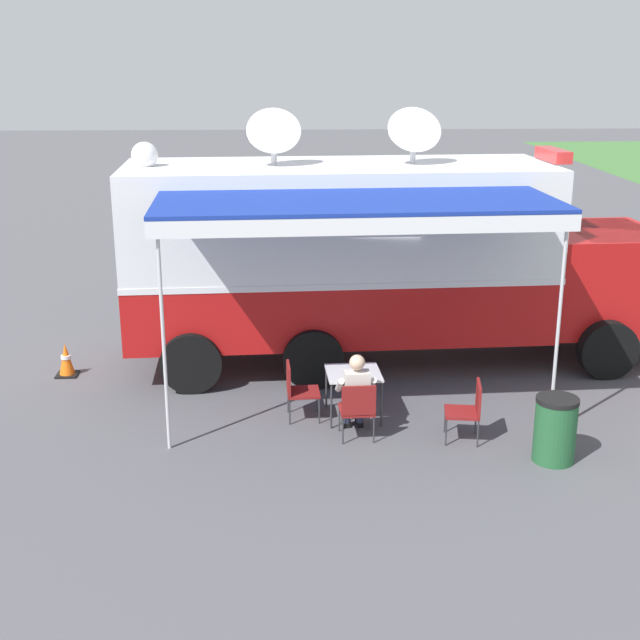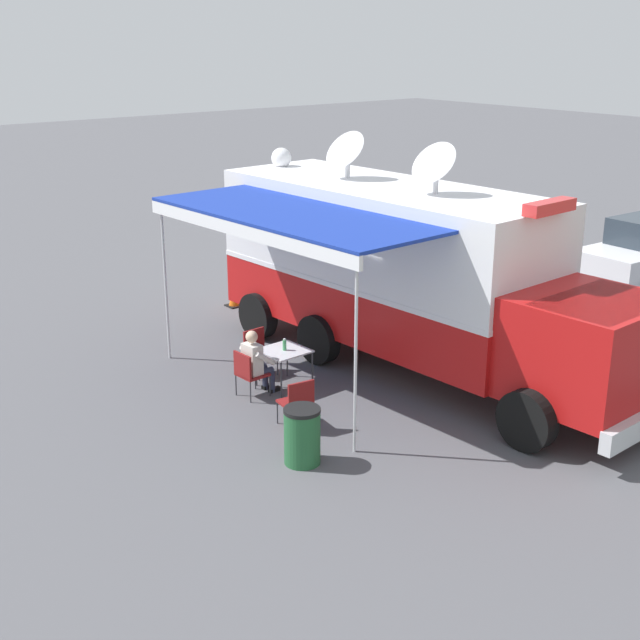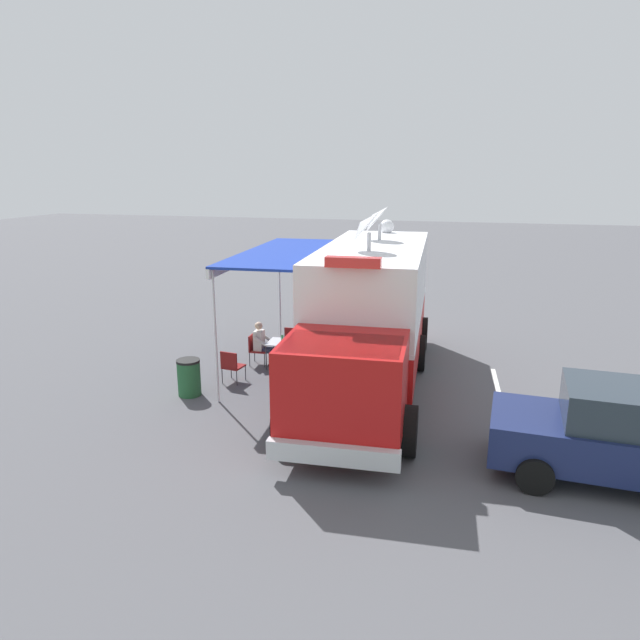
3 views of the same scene
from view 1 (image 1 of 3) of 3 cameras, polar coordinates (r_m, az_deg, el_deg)
The scene contains 13 objects.
ground_plane at distance 15.36m, azimuth 1.16°, elevation -2.71°, with size 100.00×100.00×0.00m, color #515156.
lot_stripe at distance 18.62m, azimuth 4.22°, elevation 0.86°, with size 0.12×4.80×0.01m, color silver.
command_truck at distance 14.88m, azimuth 4.09°, elevation 4.41°, with size 5.23×9.60×4.53m.
folding_table at distance 12.77m, azimuth 2.25°, elevation -3.74°, with size 0.84×0.84×0.73m.
water_bottle at distance 12.72m, azimuth 2.32°, elevation -3.05°, with size 0.07×0.07×0.22m.
folding_chair_at_table at distance 12.09m, azimuth 2.52°, elevation -5.80°, with size 0.50×0.50×0.87m.
folding_chair_beside_table at distance 12.78m, azimuth -1.57°, elevation -4.47°, with size 0.50×0.50×0.87m.
folding_chair_spare_by_truck at distance 12.26m, azimuth 9.94°, elevation -5.72°, with size 0.54×0.54×0.87m.
seated_responder at distance 12.21m, azimuth 2.41°, elevation -4.85°, with size 0.68×0.57×1.25m.
trash_bin at distance 11.94m, azimuth 15.43°, elevation -7.05°, with size 0.57×0.57×0.91m.
traffic_cone at distance 15.19m, azimuth -16.59°, elevation -2.57°, with size 0.36×0.36×0.58m.
car_behind_truck at distance 23.79m, azimuth 0.93°, elevation 6.68°, with size 4.26×2.13×1.76m.
car_far_corner at distance 20.68m, azimuth 12.59°, elevation 4.66°, with size 4.31×2.23×1.76m.
Camera 1 is at (14.41, -0.91, 5.25)m, focal length 47.92 mm.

